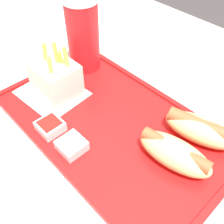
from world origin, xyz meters
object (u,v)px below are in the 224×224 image
Objects in this scene: hot_dog_far at (200,129)px; hot_dog_near at (175,153)px; sauce_cup_mayo at (72,145)px; fries_carton at (56,79)px; sauce_cup_ketchup at (50,126)px; soda_cup at (83,35)px.

hot_dog_far is 0.08m from hot_dog_near.
sauce_cup_mayo is (-0.14, -0.19, -0.01)m from hot_dog_far.
fries_carton reaches higher than hot_dog_far.
sauce_cup_mayo is 0.07m from sauce_cup_ketchup.
fries_carton is at bearing 137.06° from sauce_cup_ketchup.
sauce_cup_mayo is at bearing -26.19° from fries_carton.
hot_dog_near reaches higher than sauce_cup_mayo.
hot_dog_near is 3.09× the size of sauce_cup_mayo.
soda_cup is 4.47× the size of sauce_cup_mayo.
hot_dog_near is (0.33, -0.07, -0.06)m from soda_cup.
hot_dog_far and hot_dog_near have the same top height.
soda_cup is 0.34m from hot_dog_near.
hot_dog_near is at bearing -90.00° from hot_dog_far.
hot_dog_far is 1.02× the size of hot_dog_near.
sauce_cup_ketchup is (-0.21, -0.19, -0.01)m from hot_dog_far.
hot_dog_far is 0.28m from sauce_cup_ketchup.
sauce_cup_mayo is (0.18, -0.18, -0.07)m from soda_cup.
hot_dog_near is at bearing 29.05° from sauce_cup_ketchup.
sauce_cup_mayo is at bearing -44.66° from soda_cup.
fries_carton is at bearing -171.65° from hot_dog_near.
hot_dog_far is 3.15× the size of sauce_cup_mayo.
soda_cup is at bearing -178.58° from hot_dog_far.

